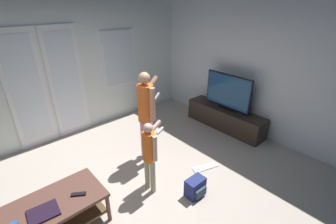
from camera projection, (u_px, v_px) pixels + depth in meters
name	position (u px, v px, depth m)	size (l,w,h in m)	color
ground_plane	(132.00, 199.00, 3.30)	(5.94, 4.81, 0.02)	#AFA093
wall_back_with_doors	(55.00, 69.00, 4.30)	(5.94, 0.09, 2.81)	silver
wall_right_plain	(256.00, 65.00, 4.45)	(0.06, 4.81, 2.78)	silver
coffee_table	(56.00, 209.00, 2.72)	(1.09, 0.64, 0.45)	brown
tv_stand	(225.00, 118.00, 5.02)	(0.43, 1.74, 0.44)	#2F241C
flat_screen_tv	(228.00, 92.00, 4.77)	(0.08, 1.04, 0.74)	black
person_adult	(146.00, 110.00, 3.72)	(0.58, 0.44, 1.56)	pink
person_child	(150.00, 152.00, 3.18)	(0.49, 0.33, 1.10)	tan
backpack	(196.00, 187.00, 3.30)	(0.28, 0.22, 0.27)	navy
loose_keyboard	(205.00, 167.00, 3.89)	(0.46, 0.25, 0.02)	white
laptop_closed	(43.00, 213.00, 2.51)	(0.31, 0.26, 0.02)	black
tv_remote_black	(79.00, 194.00, 2.75)	(0.17, 0.05, 0.02)	black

